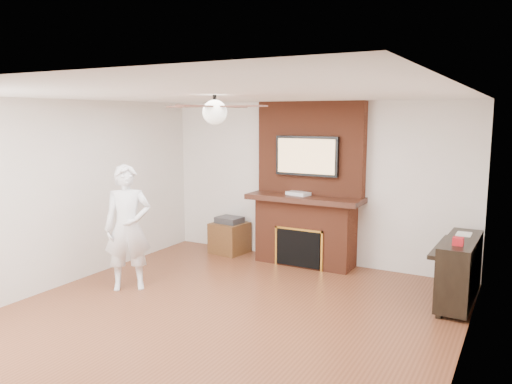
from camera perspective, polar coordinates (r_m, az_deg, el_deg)
The scene contains 13 objects.
room_shell at distance 5.45m, azimuth -4.60°, elevation -2.25°, with size 5.36×5.86×2.86m.
fireplace at distance 7.71m, azimuth 5.86°, elevation -0.94°, with size 1.78×0.64×2.50m.
tv at distance 7.59m, azimuth 5.81°, elevation 4.11°, with size 1.00×0.08×0.60m.
ceiling_fan at distance 5.35m, azimuth -4.74°, elevation 9.20°, with size 1.21×1.21×0.31m.
person at distance 6.77m, azimuth -14.44°, elevation -3.95°, with size 0.61×0.41×1.66m, color silver.
side_table at distance 8.42m, azimuth -3.04°, elevation -5.06°, with size 0.59×0.59×0.61m.
piano at distance 6.61m, azimuth 22.18°, elevation -8.17°, with size 0.49×1.26×0.91m.
cable_box at distance 7.65m, azimuth 4.85°, elevation -0.17°, with size 0.35×0.20×0.05m, color silver.
candle_orange at distance 7.81m, azimuth 3.95°, elevation -7.82°, with size 0.07×0.07×0.13m, color #D65F19.
candle_green at distance 7.76m, azimuth 5.43°, elevation -8.07°, with size 0.07×0.07×0.09m, color #4C8133.
candle_cream at distance 7.71m, azimuth 6.25°, elevation -8.16°, with size 0.07×0.07×0.10m, color beige.
candle_blue at distance 7.65m, azimuth 6.18°, elevation -8.37°, with size 0.06×0.06×0.09m, color #376AA5.
candle_orange_extra at distance 7.69m, azimuth 5.94°, elevation -8.09°, with size 0.07×0.07×0.13m, color gold.
Camera 1 is at (2.94, -4.46, 2.28)m, focal length 35.00 mm.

